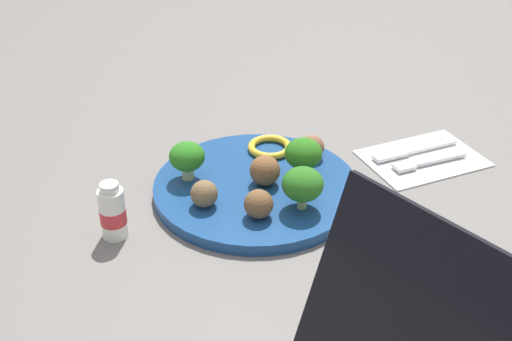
{
  "coord_description": "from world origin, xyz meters",
  "views": [
    {
      "loc": [
        0.25,
        0.73,
        0.51
      ],
      "look_at": [
        0.0,
        0.0,
        0.04
      ],
      "focal_mm": 47.1,
      "sensor_mm": 36.0,
      "label": 1
    }
  ],
  "objects_px": {
    "pepper_ring_back_left": "(270,147)",
    "yogurt_bottle": "(113,213)",
    "broccoli_floret_center": "(303,154)",
    "meatball_front_left": "(312,147)",
    "broccoli_floret_near_rim": "(187,157)",
    "napkin": "(423,158)",
    "broccoli_floret_mid_left": "(303,184)",
    "meatball_center": "(265,170)",
    "plate": "(256,188)",
    "knife": "(412,150)",
    "fork": "(426,162)",
    "meatball_mid_left": "(259,204)",
    "meatball_near_rim": "(204,194)"
  },
  "relations": [
    {
      "from": "broccoli_floret_center",
      "to": "pepper_ring_back_left",
      "type": "relative_size",
      "value": 0.89
    },
    {
      "from": "napkin",
      "to": "yogurt_bottle",
      "type": "relative_size",
      "value": 2.22
    },
    {
      "from": "plate",
      "to": "broccoli_floret_near_rim",
      "type": "bearing_deg",
      "value": -26.02
    },
    {
      "from": "broccoli_floret_near_rim",
      "to": "napkin",
      "type": "height_order",
      "value": "broccoli_floret_near_rim"
    },
    {
      "from": "meatball_near_rim",
      "to": "pepper_ring_back_left",
      "type": "relative_size",
      "value": 0.54
    },
    {
      "from": "broccoli_floret_near_rim",
      "to": "meatball_near_rim",
      "type": "height_order",
      "value": "broccoli_floret_near_rim"
    },
    {
      "from": "broccoli_floret_near_rim",
      "to": "broccoli_floret_center",
      "type": "distance_m",
      "value": 0.16
    },
    {
      "from": "meatball_mid_left",
      "to": "yogurt_bottle",
      "type": "relative_size",
      "value": 0.49
    },
    {
      "from": "plate",
      "to": "napkin",
      "type": "height_order",
      "value": "plate"
    },
    {
      "from": "napkin",
      "to": "plate",
      "type": "bearing_deg",
      "value": 1.5
    },
    {
      "from": "meatball_center",
      "to": "pepper_ring_back_left",
      "type": "relative_size",
      "value": 0.63
    },
    {
      "from": "pepper_ring_back_left",
      "to": "napkin",
      "type": "height_order",
      "value": "pepper_ring_back_left"
    },
    {
      "from": "plate",
      "to": "knife",
      "type": "bearing_deg",
      "value": -174.58
    },
    {
      "from": "broccoli_floret_center",
      "to": "meatball_near_rim",
      "type": "xyz_separation_m",
      "value": [
        0.15,
        0.02,
        -0.02
      ]
    },
    {
      "from": "broccoli_floret_near_rim",
      "to": "meatball_front_left",
      "type": "relative_size",
      "value": 1.56
    },
    {
      "from": "broccoli_floret_near_rim",
      "to": "meatball_mid_left",
      "type": "relative_size",
      "value": 1.45
    },
    {
      "from": "meatball_center",
      "to": "yogurt_bottle",
      "type": "bearing_deg",
      "value": 8.39
    },
    {
      "from": "fork",
      "to": "meatball_center",
      "type": "bearing_deg",
      "value": -1.48
    },
    {
      "from": "pepper_ring_back_left",
      "to": "meatball_near_rim",
      "type": "bearing_deg",
      "value": 40.22
    },
    {
      "from": "meatball_center",
      "to": "knife",
      "type": "xyz_separation_m",
      "value": [
        -0.24,
        -0.03,
        -0.03
      ]
    },
    {
      "from": "broccoli_floret_near_rim",
      "to": "meatball_near_rim",
      "type": "distance_m",
      "value": 0.07
    },
    {
      "from": "plate",
      "to": "broccoli_floret_center",
      "type": "xyz_separation_m",
      "value": [
        -0.07,
        0.01,
        0.04
      ]
    },
    {
      "from": "pepper_ring_back_left",
      "to": "napkin",
      "type": "bearing_deg",
      "value": 161.51
    },
    {
      "from": "knife",
      "to": "yogurt_bottle",
      "type": "bearing_deg",
      "value": 7.54
    },
    {
      "from": "meatball_near_rim",
      "to": "yogurt_bottle",
      "type": "relative_size",
      "value": 0.47
    },
    {
      "from": "napkin",
      "to": "yogurt_bottle",
      "type": "bearing_deg",
      "value": 5.28
    },
    {
      "from": "broccoli_floret_center",
      "to": "yogurt_bottle",
      "type": "bearing_deg",
      "value": 6.42
    },
    {
      "from": "broccoli_floret_center",
      "to": "pepper_ring_back_left",
      "type": "bearing_deg",
      "value": -78.59
    },
    {
      "from": "meatball_center",
      "to": "meatball_mid_left",
      "type": "xyz_separation_m",
      "value": [
        0.03,
        0.07,
        -0.0
      ]
    },
    {
      "from": "yogurt_bottle",
      "to": "broccoli_floret_mid_left",
      "type": "bearing_deg",
      "value": 170.66
    },
    {
      "from": "meatball_mid_left",
      "to": "meatball_front_left",
      "type": "distance_m",
      "value": 0.17
    },
    {
      "from": "meatball_center",
      "to": "meatball_near_rim",
      "type": "relative_size",
      "value": 1.16
    },
    {
      "from": "meatball_mid_left",
      "to": "fork",
      "type": "relative_size",
      "value": 0.31
    },
    {
      "from": "plate",
      "to": "meatball_mid_left",
      "type": "relative_size",
      "value": 7.47
    },
    {
      "from": "napkin",
      "to": "fork",
      "type": "height_order",
      "value": "fork"
    },
    {
      "from": "meatball_front_left",
      "to": "broccoli_floret_mid_left",
      "type": "bearing_deg",
      "value": 61.64
    },
    {
      "from": "meatball_mid_left",
      "to": "pepper_ring_back_left",
      "type": "height_order",
      "value": "meatball_mid_left"
    },
    {
      "from": "meatball_front_left",
      "to": "napkin",
      "type": "bearing_deg",
      "value": 168.88
    },
    {
      "from": "broccoli_floret_near_rim",
      "to": "yogurt_bottle",
      "type": "height_order",
      "value": "yogurt_bottle"
    },
    {
      "from": "meatball_center",
      "to": "napkin",
      "type": "bearing_deg",
      "value": -177.3
    },
    {
      "from": "broccoli_floret_mid_left",
      "to": "fork",
      "type": "bearing_deg",
      "value": -164.11
    },
    {
      "from": "plate",
      "to": "yogurt_bottle",
      "type": "bearing_deg",
      "value": 10.26
    },
    {
      "from": "broccoli_floret_center",
      "to": "fork",
      "type": "relative_size",
      "value": 0.48
    },
    {
      "from": "meatball_center",
      "to": "napkin",
      "type": "relative_size",
      "value": 0.24
    },
    {
      "from": "meatball_mid_left",
      "to": "napkin",
      "type": "bearing_deg",
      "value": -164.01
    },
    {
      "from": "broccoli_floret_center",
      "to": "meatball_front_left",
      "type": "relative_size",
      "value": 1.67
    },
    {
      "from": "broccoli_floret_center",
      "to": "meatball_near_rim",
      "type": "relative_size",
      "value": 1.64
    },
    {
      "from": "pepper_ring_back_left",
      "to": "yogurt_bottle",
      "type": "bearing_deg",
      "value": 25.04
    },
    {
      "from": "broccoli_floret_center",
      "to": "meatball_center",
      "type": "bearing_deg",
      "value": -1.19
    },
    {
      "from": "broccoli_floret_center",
      "to": "napkin",
      "type": "bearing_deg",
      "value": -176.24
    }
  ]
}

